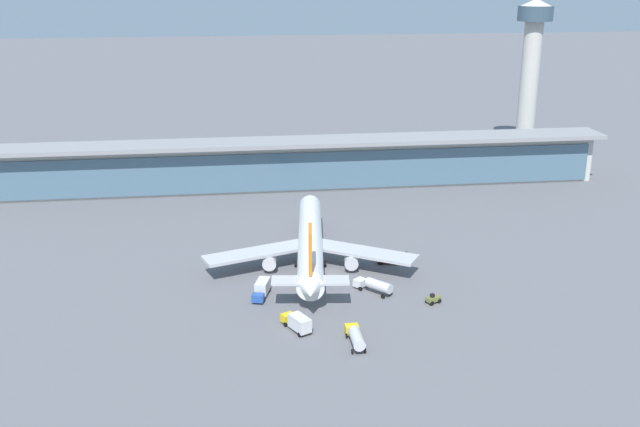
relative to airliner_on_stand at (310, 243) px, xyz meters
name	(u,v)px	position (x,y,z in m)	size (l,w,h in m)	color
ground_plane	(331,272)	(3.86, -4.95, -5.09)	(1200.00, 1200.00, 0.00)	slate
airliner_on_stand	(310,243)	(0.00, 0.00, 0.00)	(46.41, 60.73, 16.17)	white
service_truck_near_nose_yellow	(297,322)	(-6.04, -30.94, -3.40)	(5.32, 7.56, 3.10)	yellow
service_truck_under_wing_blue	(262,289)	(-11.63, -15.47, -3.40)	(4.26, 7.65, 3.10)	#234C9E
service_truck_mid_apron_yellow	(356,336)	(3.47, -37.70, -3.39)	(2.52, 8.61, 2.95)	yellow
service_truck_by_tail_red	(388,260)	(17.33, -1.85, -4.28)	(6.91, 2.41, 2.70)	#B21E1E
service_truck_on_taxiway_olive	(433,299)	(21.58, -22.99, -4.22)	(3.32, 2.79, 2.05)	olive
service_truck_at_far_stand_white	(375,285)	(11.11, -16.77, -3.39)	(7.40, 7.92, 2.95)	silver
terminal_building	(300,163)	(3.86, 59.25, 2.77)	(183.60, 12.80, 15.20)	beige
control_tower	(531,62)	(88.82, 95.81, 26.70)	(12.00, 12.00, 58.02)	beige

